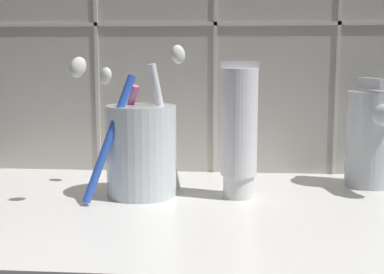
{
  "coord_description": "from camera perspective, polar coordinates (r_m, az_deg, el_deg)",
  "views": [
    {
      "loc": [
        4.4,
        -55.45,
        18.03
      ],
      "look_at": [
        -0.24,
        1.84,
        9.35
      ],
      "focal_mm": 50.0,
      "sensor_mm": 36.0,
      "label": 1
    }
  ],
  "objects": [
    {
      "name": "toothpaste_tube",
      "position": [
        0.61,
        5.05,
        0.69
      ],
      "size": [
        4.34,
        4.14,
        15.55
      ],
      "color": "white",
      "rests_on": "sink_counter"
    },
    {
      "name": "sink_counter",
      "position": [
        0.58,
        0.09,
        -8.43
      ],
      "size": [
        65.48,
        36.5,
        2.0
      ],
      "primitive_type": "cube",
      "color": "silver",
      "rests_on": "ground"
    },
    {
      "name": "sink_faucet",
      "position": [
        0.69,
        18.73,
        0.17
      ],
      "size": [
        5.93,
        10.91,
        13.41
      ],
      "rotation": [
        0.0,
        0.0,
        -1.35
      ],
      "color": "silver",
      "rests_on": "sink_counter"
    },
    {
      "name": "toothbrush_cup",
      "position": [
        0.62,
        -5.5,
        -1.21
      ],
      "size": [
        12.28,
        12.37,
        17.51
      ],
      "color": "silver",
      "rests_on": "sink_counter"
    }
  ]
}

